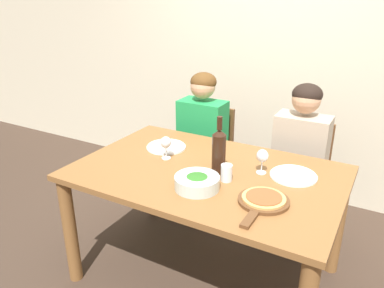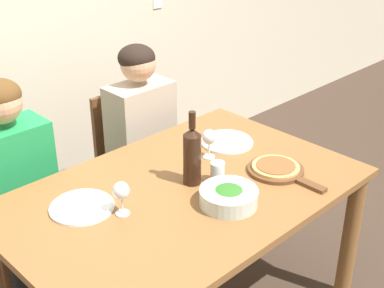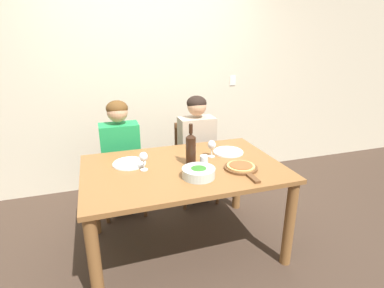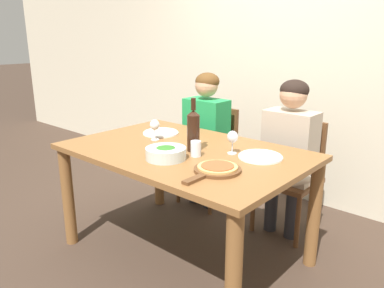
{
  "view_description": "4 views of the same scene",
  "coord_description": "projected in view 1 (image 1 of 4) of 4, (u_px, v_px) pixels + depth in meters",
  "views": [
    {
      "loc": [
        0.92,
        -1.83,
        1.77
      ],
      "look_at": [
        -0.09,
        -0.03,
        0.95
      ],
      "focal_mm": 35.0,
      "sensor_mm": 36.0,
      "label": 1
    },
    {
      "loc": [
        -1.39,
        -1.49,
        2.03
      ],
      "look_at": [
        0.1,
        0.05,
        0.95
      ],
      "focal_mm": 50.0,
      "sensor_mm": 36.0,
      "label": 2
    },
    {
      "loc": [
        -0.63,
        -2.15,
        1.76
      ],
      "look_at": [
        0.13,
        0.15,
        0.91
      ],
      "focal_mm": 28.0,
      "sensor_mm": 36.0,
      "label": 3
    },
    {
      "loc": [
        1.61,
        -1.76,
        1.5
      ],
      "look_at": [
        0.06,
        0.01,
        0.83
      ],
      "focal_mm": 35.0,
      "sensor_mm": 36.0,
      "label": 4
    }
  ],
  "objects": [
    {
      "name": "person_woman",
      "position": [
        201.0,
        131.0,
        3.09
      ],
      "size": [
        0.47,
        0.51,
        1.2
      ],
      "color": "#28282D",
      "rests_on": "ground"
    },
    {
      "name": "dinner_plate_left",
      "position": [
        166.0,
        147.0,
        2.6
      ],
      "size": [
        0.27,
        0.27,
        0.02
      ],
      "color": "white",
      "rests_on": "dining_table"
    },
    {
      "name": "dinner_plate_right",
      "position": [
        293.0,
        175.0,
        2.19
      ],
      "size": [
        0.27,
        0.27,
        0.02
      ],
      "color": "white",
      "rests_on": "dining_table"
    },
    {
      "name": "pizza_on_board",
      "position": [
        263.0,
        200.0,
        1.91
      ],
      "size": [
        0.27,
        0.41,
        0.04
      ],
      "color": "brown",
      "rests_on": "dining_table"
    },
    {
      "name": "dining_table",
      "position": [
        207.0,
        188.0,
        2.31
      ],
      "size": [
        1.6,
        1.04,
        0.78
      ],
      "color": "brown",
      "rests_on": "ground"
    },
    {
      "name": "person_man",
      "position": [
        300.0,
        150.0,
        2.72
      ],
      "size": [
        0.47,
        0.51,
        1.2
      ],
      "color": "#28282D",
      "rests_on": "ground"
    },
    {
      "name": "chair_left",
      "position": [
        207.0,
        154.0,
        3.27
      ],
      "size": [
        0.42,
        0.42,
        0.87
      ],
      "color": "brown",
      "rests_on": "ground"
    },
    {
      "name": "wine_glass_right",
      "position": [
        262.0,
        157.0,
        2.2
      ],
      "size": [
        0.07,
        0.07,
        0.15
      ],
      "color": "silver",
      "rests_on": "dining_table"
    },
    {
      "name": "ground_plane",
      "position": [
        205.0,
        273.0,
        2.56
      ],
      "size": [
        40.0,
        40.0,
        0.0
      ],
      "primitive_type": "plane",
      "color": "#3D2D23"
    },
    {
      "name": "broccoli_bowl",
      "position": [
        197.0,
        182.0,
        2.05
      ],
      "size": [
        0.25,
        0.25,
        0.08
      ],
      "color": "silver",
      "rests_on": "dining_table"
    },
    {
      "name": "chair_right",
      "position": [
        300.0,
        175.0,
        2.9
      ],
      "size": [
        0.42,
        0.42,
        0.87
      ],
      "color": "brown",
      "rests_on": "ground"
    },
    {
      "name": "back_wall",
      "position": [
        284.0,
        47.0,
        3.23
      ],
      "size": [
        10.0,
        0.06,
        2.7
      ],
      "color": "beige",
      "rests_on": "ground"
    },
    {
      "name": "wine_bottle",
      "position": [
        219.0,
        150.0,
        2.19
      ],
      "size": [
        0.08,
        0.08,
        0.35
      ],
      "color": "black",
      "rests_on": "dining_table"
    },
    {
      "name": "wine_glass_left",
      "position": [
        166.0,
        144.0,
        2.4
      ],
      "size": [
        0.07,
        0.07,
        0.15
      ],
      "color": "silver",
      "rests_on": "dining_table"
    },
    {
      "name": "water_tumbler",
      "position": [
        226.0,
        173.0,
        2.13
      ],
      "size": [
        0.07,
        0.07,
        0.1
      ],
      "color": "silver",
      "rests_on": "dining_table"
    }
  ]
}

